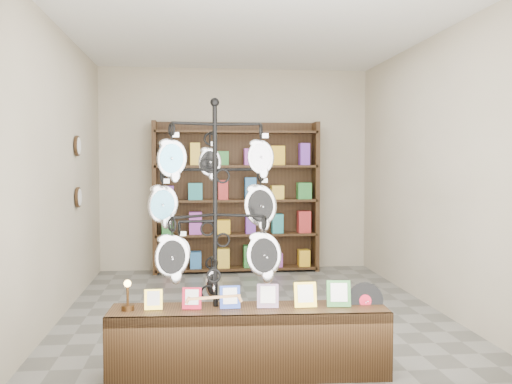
# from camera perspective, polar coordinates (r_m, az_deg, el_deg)

# --- Properties ---
(ground) EXTENTS (5.00, 5.00, 0.00)m
(ground) POSITION_cam_1_polar(r_m,az_deg,el_deg) (6.28, -0.31, -11.85)
(ground) COLOR slate
(ground) RESTS_ON ground
(room_envelope) EXTENTS (5.00, 5.00, 5.00)m
(room_envelope) POSITION_cam_1_polar(r_m,az_deg,el_deg) (6.08, -0.32, 5.27)
(room_envelope) COLOR #C1B49B
(room_envelope) RESTS_ON ground
(display_tree) EXTENTS (1.07, 0.95, 2.09)m
(display_tree) POSITION_cam_1_polar(r_m,az_deg,el_deg) (4.32, -4.11, -2.34)
(display_tree) COLOR black
(display_tree) RESTS_ON ground
(front_shelf) EXTENTS (2.11, 0.52, 0.74)m
(front_shelf) POSITION_cam_1_polar(r_m,az_deg,el_deg) (4.45, -0.70, -14.69)
(front_shelf) COLOR black
(front_shelf) RESTS_ON ground
(back_shelving) EXTENTS (2.42, 0.36, 2.20)m
(back_shelving) POSITION_cam_1_polar(r_m,az_deg,el_deg) (8.38, -1.98, -0.98)
(back_shelving) COLOR black
(back_shelving) RESTS_ON ground
(wall_clocks) EXTENTS (0.03, 0.24, 0.84)m
(wall_clocks) POSITION_cam_1_polar(r_m,az_deg,el_deg) (6.97, -17.38, 1.96)
(wall_clocks) COLOR black
(wall_clocks) RESTS_ON ground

